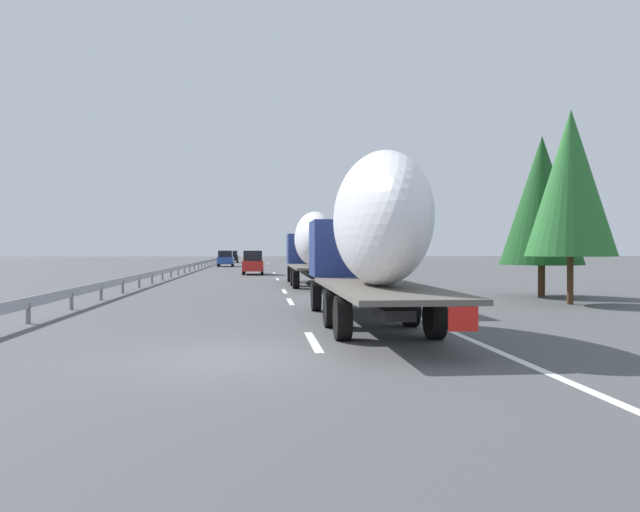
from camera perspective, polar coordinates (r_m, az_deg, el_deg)
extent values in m
plane|color=#4C4C4F|center=(52.27, -6.14, -1.70)|extent=(260.00, 260.00, 0.00)
cube|color=white|center=(14.44, -0.62, -7.82)|extent=(3.20, 0.20, 0.01)
cube|color=white|center=(25.28, -2.73, -4.18)|extent=(3.20, 0.20, 0.01)
cube|color=white|center=(31.48, -3.28, -3.23)|extent=(3.20, 0.20, 0.01)
cube|color=white|center=(44.01, -3.91, -2.13)|extent=(3.20, 0.20, 0.01)
cube|color=white|center=(55.44, -4.24, -1.56)|extent=(3.20, 0.20, 0.01)
cube|color=white|center=(63.70, -4.40, -1.27)|extent=(3.20, 0.20, 0.01)
cube|color=white|center=(64.35, -4.41, -1.25)|extent=(3.20, 0.20, 0.01)
cube|color=white|center=(89.24, -4.72, -0.73)|extent=(3.20, 0.20, 0.01)
cube|color=white|center=(100.68, -4.81, -0.57)|extent=(3.20, 0.20, 0.01)
cube|color=white|center=(57.48, -0.59, -1.48)|extent=(110.00, 0.20, 0.01)
cube|color=navy|center=(40.44, -1.22, 0.67)|extent=(2.40, 2.50, 1.90)
cube|color=black|center=(41.54, -1.34, 1.36)|extent=(0.08, 2.12, 0.80)
cube|color=#262628|center=(37.61, -0.90, -1.58)|extent=(10.55, 0.70, 0.24)
cube|color=#59544C|center=(34.74, -0.52, -0.99)|extent=(9.07, 2.50, 0.12)
ellipsoid|color=white|center=(34.66, -0.51, 1.59)|extent=(6.98, 2.20, 3.00)
cube|color=red|center=(30.34, 1.51, -1.68)|extent=(0.04, 0.56, 0.56)
cylinder|color=black|center=(40.41, -2.78, -1.64)|extent=(1.04, 0.30, 1.04)
cylinder|color=black|center=(40.57, 0.33, -1.63)|extent=(1.04, 0.30, 1.04)
cylinder|color=black|center=(35.88, -2.44, -1.93)|extent=(1.04, 0.35, 1.04)
cylinder|color=black|center=(36.06, 1.06, -1.92)|extent=(1.04, 0.35, 1.04)
cylinder|color=black|center=(33.49, -2.22, -2.11)|extent=(1.04, 0.35, 1.04)
cylinder|color=black|center=(33.68, 1.52, -2.10)|extent=(1.04, 0.35, 1.04)
cube|color=navy|center=(21.52, 2.55, 0.70)|extent=(2.40, 2.50, 1.90)
cube|color=black|center=(22.61, 2.16, 1.96)|extent=(0.08, 2.12, 0.80)
cube|color=#262628|center=(18.74, 3.78, -3.82)|extent=(10.54, 0.70, 0.24)
cube|color=#59544C|center=(15.89, 5.45, -2.93)|extent=(9.06, 2.50, 0.12)
ellipsoid|color=white|center=(15.96, 5.40, 3.37)|extent=(6.80, 2.20, 3.38)
cube|color=red|center=(11.74, 12.96, -5.38)|extent=(0.04, 0.56, 0.56)
cylinder|color=black|center=(21.45, -0.37, -3.66)|extent=(1.04, 0.30, 1.04)
cylinder|color=black|center=(21.76, 5.43, -3.60)|extent=(1.04, 0.30, 1.04)
cylinder|color=black|center=(16.96, 1.01, -4.80)|extent=(1.04, 0.35, 1.04)
cylinder|color=black|center=(17.35, 8.27, -4.69)|extent=(1.04, 0.35, 1.04)
cylinder|color=black|center=(14.59, 2.08, -5.69)|extent=(1.04, 0.35, 1.04)
cylinder|color=black|center=(15.04, 10.46, -5.51)|extent=(1.04, 0.35, 1.04)
cube|color=#28479E|center=(76.65, -8.62, -0.40)|extent=(4.34, 1.86, 0.84)
cube|color=black|center=(76.31, -8.64, 0.20)|extent=(2.39, 1.64, 0.79)
cylinder|color=black|center=(78.05, -9.18, -0.70)|extent=(0.64, 0.22, 0.64)
cylinder|color=black|center=(77.96, -7.96, -0.69)|extent=(0.64, 0.22, 0.64)
cylinder|color=black|center=(75.37, -9.31, -0.74)|extent=(0.64, 0.22, 0.64)
cylinder|color=black|center=(75.27, -8.05, -0.74)|extent=(0.64, 0.22, 0.64)
cube|color=red|center=(52.44, -6.15, -0.88)|extent=(4.15, 1.72, 0.84)
cube|color=black|center=(52.11, -6.16, 0.03)|extent=(2.28, 1.51, 0.84)
cylinder|color=black|center=(53.75, -6.95, -1.29)|extent=(0.64, 0.22, 0.64)
cylinder|color=black|center=(53.74, -5.33, -1.29)|extent=(0.64, 0.22, 0.64)
cylinder|color=black|center=(51.18, -7.02, -1.39)|extent=(0.64, 0.22, 0.64)
cylinder|color=black|center=(51.17, -5.32, -1.39)|extent=(0.64, 0.22, 0.64)
cube|color=black|center=(98.58, -8.04, -0.17)|extent=(4.26, 1.86, 0.84)
cube|color=black|center=(98.25, -8.05, 0.27)|extent=(2.34, 1.64, 0.70)
cylinder|color=black|center=(99.94, -8.49, -0.40)|extent=(0.64, 0.22, 0.64)
cylinder|color=black|center=(99.87, -7.53, -0.40)|extent=(0.64, 0.22, 0.64)
cylinder|color=black|center=(97.31, -8.57, -0.43)|extent=(0.64, 0.22, 0.64)
cylinder|color=black|center=(97.23, -7.59, -0.43)|extent=(0.64, 0.22, 0.64)
cylinder|color=gray|center=(60.54, 0.30, -0.06)|extent=(0.10, 0.10, 2.77)
cube|color=#2D569E|center=(60.54, 0.30, 1.58)|extent=(0.06, 0.90, 0.70)
cylinder|color=#472D19|center=(25.81, 21.91, -2.08)|extent=(0.24, 0.24, 1.85)
cone|color=#286B2D|center=(25.90, 21.95, 6.25)|extent=(3.40, 3.40, 5.66)
cylinder|color=#472D19|center=(29.63, 19.60, -2.13)|extent=(0.31, 0.31, 1.43)
cone|color=#194C1E|center=(29.68, 19.63, 4.83)|extent=(3.68, 3.68, 5.77)
cylinder|color=#472D19|center=(80.78, 3.45, -0.33)|extent=(0.37, 0.37, 1.52)
cone|color=#286B2D|center=(80.79, 3.45, 1.70)|extent=(3.42, 3.42, 4.22)
cylinder|color=#472D19|center=(68.66, 2.85, -0.53)|extent=(0.31, 0.31, 1.46)
cone|color=#286B2D|center=(68.67, 2.85, 2.20)|extent=(3.17, 3.17, 5.09)
cylinder|color=#472D19|center=(76.63, 1.95, -0.37)|extent=(0.31, 0.31, 1.55)
cone|color=#1E5B23|center=(76.65, 1.95, 2.42)|extent=(3.00, 3.00, 5.92)
cylinder|color=#472D19|center=(82.11, 1.41, -0.38)|extent=(0.31, 0.31, 1.34)
cone|color=#286B2D|center=(82.11, 1.41, 1.79)|extent=(2.47, 2.47, 4.88)
cube|color=#9EA0A5|center=(55.64, -12.30, -0.95)|extent=(94.00, 0.06, 0.32)
cube|color=slate|center=(19.67, -25.13, -4.75)|extent=(0.10, 0.10, 0.60)
cube|color=slate|center=(23.55, -21.78, -3.86)|extent=(0.10, 0.10, 0.60)
cube|color=slate|center=(27.48, -19.38, -3.21)|extent=(0.10, 0.10, 0.60)
cube|color=slate|center=(31.46, -17.60, -2.72)|extent=(0.10, 0.10, 0.60)
cube|color=slate|center=(35.46, -16.21, -2.34)|extent=(0.10, 0.10, 0.60)
cube|color=slate|center=(39.48, -15.11, -2.04)|extent=(0.10, 0.10, 0.60)
cube|color=slate|center=(43.51, -14.21, -1.79)|extent=(0.10, 0.10, 0.60)
cube|color=slate|center=(47.55, -13.46, -1.58)|extent=(0.10, 0.10, 0.60)
cube|color=slate|center=(51.59, -12.83, -1.41)|extent=(0.10, 0.10, 0.60)
cube|color=slate|center=(55.65, -12.29, -1.26)|extent=(0.10, 0.10, 0.60)
cube|color=slate|center=(59.71, -11.83, -1.13)|extent=(0.10, 0.10, 0.60)
cube|color=slate|center=(63.77, -11.43, -1.02)|extent=(0.10, 0.10, 0.60)
cube|color=slate|center=(67.83, -11.07, -0.92)|extent=(0.10, 0.10, 0.60)
cube|color=slate|center=(71.90, -10.75, -0.83)|extent=(0.10, 0.10, 0.60)
cube|color=slate|center=(75.97, -10.47, -0.75)|extent=(0.10, 0.10, 0.60)
cube|color=slate|center=(80.04, -10.22, -0.68)|extent=(0.10, 0.10, 0.60)
cube|color=slate|center=(84.11, -9.99, -0.61)|extent=(0.10, 0.10, 0.60)
cube|color=slate|center=(88.19, -9.78, -0.56)|extent=(0.10, 0.10, 0.60)
cube|color=slate|center=(92.26, -9.59, -0.50)|extent=(0.10, 0.10, 0.60)
cube|color=slate|center=(96.34, -9.42, -0.46)|extent=(0.10, 0.10, 0.60)
cube|color=slate|center=(100.42, -9.26, -0.41)|extent=(0.10, 0.10, 0.60)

